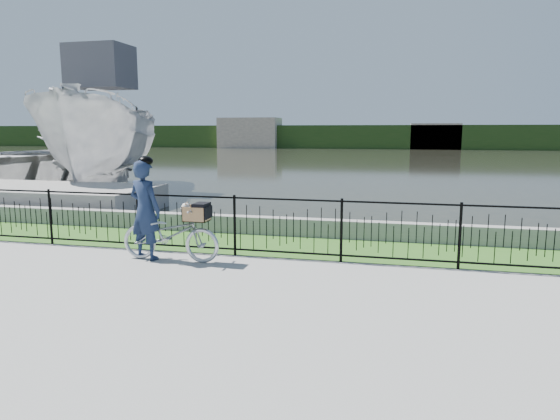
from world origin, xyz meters
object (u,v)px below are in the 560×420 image
(bicycle_rig, at_px, (171,234))
(boat_near, at_px, (104,140))
(cyclist, at_px, (145,209))
(boat_far, at_px, (18,159))

(bicycle_rig, distance_m, boat_near, 11.68)
(bicycle_rig, bearing_deg, cyclist, 178.91)
(boat_near, bearing_deg, boat_far, 160.36)
(cyclist, relative_size, boat_far, 0.18)
(cyclist, bearing_deg, boat_near, 126.13)
(bicycle_rig, distance_m, cyclist, 0.66)
(bicycle_rig, height_order, boat_near, boat_near)
(cyclist, height_order, boat_far, boat_far)
(bicycle_rig, height_order, cyclist, cyclist)
(bicycle_rig, xyz_separation_m, boat_far, (-12.98, 11.19, 0.55))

